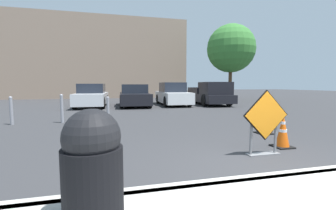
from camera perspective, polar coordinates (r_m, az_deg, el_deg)
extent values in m
plane|color=#333335|center=(12.99, -3.01, -1.18)|extent=(96.00, 96.00, 0.00)
cube|color=#ADAAA3|center=(3.86, 27.39, -16.18)|extent=(27.85, 0.20, 0.14)
cube|color=black|center=(4.95, 23.57, -2.37)|extent=(1.02, 0.02, 1.02)
cube|color=orange|center=(4.94, 23.68, -2.39)|extent=(0.96, 0.02, 0.96)
cube|color=slate|center=(5.15, 22.93, -11.34)|extent=(0.70, 0.20, 0.02)
cube|color=slate|center=(4.89, 20.36, -7.27)|extent=(0.04, 0.04, 0.83)
cube|color=slate|center=(5.23, 25.65, -6.65)|extent=(0.04, 0.04, 0.83)
cube|color=black|center=(5.90, 26.99, -9.36)|extent=(0.41, 0.41, 0.03)
cone|color=#EA590F|center=(5.82, 27.15, -5.66)|extent=(0.30, 0.30, 0.74)
cylinder|color=white|center=(5.79, 27.22, -4.07)|extent=(0.10, 0.10, 0.07)
cylinder|color=white|center=(5.82, 27.14, -5.81)|extent=(0.17, 0.17, 0.07)
cube|color=black|center=(7.26, 23.19, -6.55)|extent=(0.44, 0.44, 0.03)
cone|color=#EA590F|center=(7.20, 23.29, -3.90)|extent=(0.33, 0.33, 0.65)
cylinder|color=white|center=(7.18, 23.33, -2.78)|extent=(0.10, 0.10, 0.06)
cylinder|color=white|center=(7.20, 23.28, -4.01)|extent=(0.18, 0.18, 0.06)
cube|color=silver|center=(15.30, -18.78, 1.57)|extent=(1.97, 4.10, 0.71)
cube|color=#1E232D|center=(15.37, -18.80, 4.02)|extent=(1.65, 1.92, 0.60)
cylinder|color=black|center=(13.99, -16.12, 0.54)|extent=(0.23, 0.72, 0.71)
cylinder|color=black|center=(14.22, -22.68, 0.42)|extent=(0.23, 0.72, 0.71)
cylinder|color=black|center=(16.46, -15.36, 1.23)|extent=(0.23, 0.72, 0.71)
cylinder|color=black|center=(16.66, -20.97, 1.12)|extent=(0.23, 0.72, 0.71)
cube|color=black|center=(15.26, -8.53, 1.74)|extent=(2.02, 4.44, 0.69)
cube|color=#1E232D|center=(15.35, -8.59, 4.13)|extent=(1.73, 2.07, 0.58)
cylinder|color=black|center=(14.01, -4.61, 0.69)|extent=(0.22, 0.69, 0.69)
cylinder|color=black|center=(13.89, -11.75, 0.56)|extent=(0.22, 0.69, 0.69)
cylinder|color=black|center=(16.70, -5.83, 1.40)|extent=(0.22, 0.69, 0.69)
cylinder|color=black|center=(16.61, -11.82, 1.30)|extent=(0.22, 0.69, 0.69)
cube|color=white|center=(15.99, 1.18, 2.02)|extent=(1.83, 4.67, 0.73)
cube|color=#1E232D|center=(16.08, 1.08, 4.54)|extent=(1.57, 2.16, 0.67)
cylinder|color=black|center=(14.84, 5.51, 0.94)|extent=(0.21, 0.70, 0.69)
cylinder|color=black|center=(14.42, -0.54, 0.84)|extent=(0.21, 0.70, 0.69)
cylinder|color=black|center=(17.59, 2.58, 1.62)|extent=(0.21, 0.70, 0.69)
cylinder|color=black|center=(17.24, -2.56, 1.55)|extent=(0.21, 0.70, 0.69)
cube|color=black|center=(16.82, 10.27, 1.88)|extent=(2.20, 5.30, 0.55)
cube|color=black|center=(15.71, 11.83, 4.18)|extent=(1.88, 2.18, 0.85)
cube|color=black|center=(18.91, 7.89, 3.79)|extent=(1.82, 0.20, 0.45)
cube|color=black|center=(18.10, 11.82, 3.67)|extent=(0.24, 2.50, 0.45)
cube|color=black|center=(17.49, 6.30, 3.70)|extent=(0.24, 2.50, 0.45)
cylinder|color=black|center=(15.75, 15.28, 1.21)|extent=(0.28, 0.81, 0.79)
cylinder|color=black|center=(15.06, 9.24, 1.15)|extent=(0.28, 0.81, 0.79)
cylinder|color=black|center=(18.60, 11.10, 1.88)|extent=(0.28, 0.81, 0.79)
cylinder|color=black|center=(18.02, 5.89, 1.85)|extent=(0.28, 0.81, 0.79)
cylinder|color=black|center=(2.44, -18.46, -18.08)|extent=(0.58, 0.58, 0.69)
sphere|color=black|center=(2.30, -18.78, -7.75)|extent=(0.56, 0.56, 0.56)
cylinder|color=gray|center=(9.16, -15.00, -1.12)|extent=(0.11, 0.11, 0.92)
sphere|color=gray|center=(9.13, -15.06, 1.77)|extent=(0.12, 0.12, 0.12)
cylinder|color=gray|center=(9.35, -25.34, -0.99)|extent=(0.11, 0.11, 1.03)
sphere|color=gray|center=(9.31, -25.47, 2.17)|extent=(0.12, 0.12, 0.12)
cylinder|color=gray|center=(9.83, -34.97, -1.33)|extent=(0.11, 0.11, 0.97)
sphere|color=gray|center=(9.79, -35.12, 1.50)|extent=(0.12, 0.12, 0.12)
cube|color=gray|center=(27.27, -17.10, 11.08)|extent=(19.29, 5.00, 8.68)
cylinder|color=#513823|center=(22.01, 15.49, 5.32)|extent=(0.32, 0.32, 3.13)
sphere|color=#387A33|center=(22.26, 15.69, 13.65)|extent=(4.44, 4.44, 4.44)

